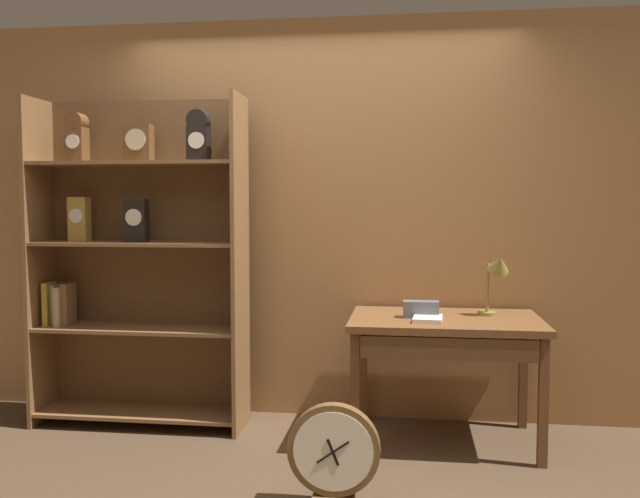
# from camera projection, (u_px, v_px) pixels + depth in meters

# --- Properties ---
(back_wood_panel) EXTENTS (4.80, 0.05, 2.60)m
(back_wood_panel) POSITION_uv_depth(u_px,v_px,m) (323.00, 220.00, 4.42)
(back_wood_panel) COLOR #9E6B3D
(back_wood_panel) RESTS_ON ground
(bookshelf) EXTENTS (1.34, 0.37, 2.07)m
(bookshelf) POSITION_uv_depth(u_px,v_px,m) (137.00, 258.00, 4.26)
(bookshelf) COLOR brown
(bookshelf) RESTS_ON ground
(workbench) EXTENTS (1.10, 0.74, 0.74)m
(workbench) POSITION_uv_depth(u_px,v_px,m) (445.00, 333.00, 3.91)
(workbench) COLOR brown
(workbench) RESTS_ON ground
(desk_lamp) EXTENTS (0.19, 0.19, 0.39)m
(desk_lamp) POSITION_uv_depth(u_px,v_px,m) (497.00, 272.00, 3.95)
(desk_lamp) COLOR olive
(desk_lamp) RESTS_ON workbench
(toolbox_small) EXTENTS (0.20, 0.10, 0.10)m
(toolbox_small) POSITION_uv_depth(u_px,v_px,m) (421.00, 309.00, 3.92)
(toolbox_small) COLOR #595960
(toolbox_small) RESTS_ON workbench
(open_repair_manual) EXTENTS (0.18, 0.23, 0.02)m
(open_repair_manual) POSITION_uv_depth(u_px,v_px,m) (428.00, 319.00, 3.81)
(open_repair_manual) COLOR silver
(open_repair_manual) RESTS_ON workbench
(round_clock_large) EXTENTS (0.44, 0.11, 0.48)m
(round_clock_large) POSITION_uv_depth(u_px,v_px,m) (334.00, 453.00, 3.15)
(round_clock_large) COLOR brown
(round_clock_large) RESTS_ON ground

